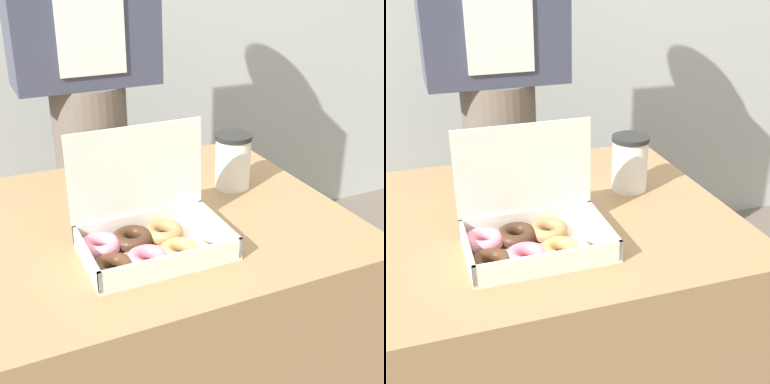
% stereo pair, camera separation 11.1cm
% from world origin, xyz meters
% --- Properties ---
extents(table, '(0.86, 0.75, 0.76)m').
position_xyz_m(table, '(0.00, 0.00, 0.38)').
color(table, '#99754C').
rests_on(table, ground_plane).
extents(donut_box, '(0.32, 0.21, 0.24)m').
position_xyz_m(donut_box, '(-0.06, -0.15, 0.80)').
color(donut_box, silver).
rests_on(donut_box, table).
extents(coffee_cup, '(0.09, 0.09, 0.14)m').
position_xyz_m(coffee_cup, '(0.24, 0.06, 0.83)').
color(coffee_cup, white).
rests_on(coffee_cup, table).
extents(person_customer, '(0.43, 0.24, 1.76)m').
position_xyz_m(person_customer, '(0.01, 0.58, 0.96)').
color(person_customer, '#665B51').
rests_on(person_customer, ground_plane).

